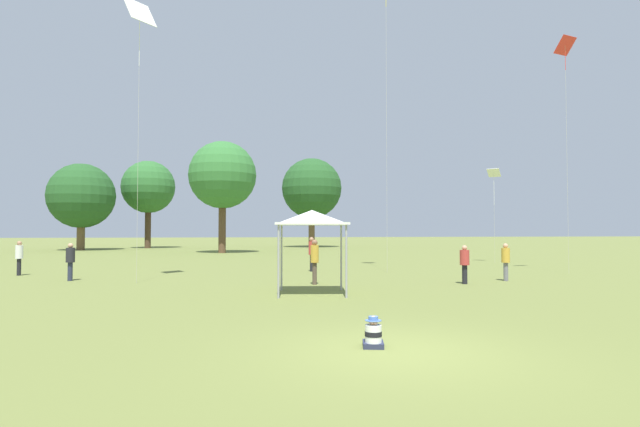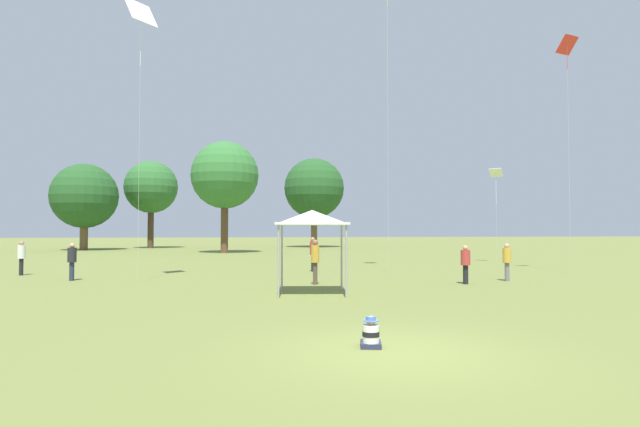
% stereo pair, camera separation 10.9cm
% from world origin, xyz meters
% --- Properties ---
extents(ground_plane, '(300.00, 300.00, 0.00)m').
position_xyz_m(ground_plane, '(0.00, 0.00, 0.00)').
color(ground_plane, olive).
extents(seated_toddler, '(0.48, 0.55, 0.60)m').
position_xyz_m(seated_toddler, '(-0.35, 0.41, 0.24)').
color(seated_toddler, '#282D47').
rests_on(seated_toddler, ground).
extents(person_standing_0, '(0.38, 0.38, 1.84)m').
position_xyz_m(person_standing_0, '(1.19, 17.69, 1.12)').
color(person_standing_0, black).
rests_on(person_standing_0, ground).
extents(person_standing_1, '(0.37, 0.37, 1.82)m').
position_xyz_m(person_standing_1, '(0.31, 11.30, 1.10)').
color(person_standing_1, brown).
rests_on(person_standing_1, ground).
extents(person_standing_2, '(0.51, 0.51, 1.64)m').
position_xyz_m(person_standing_2, '(-9.94, 14.61, 0.97)').
color(person_standing_2, '#282D42').
rests_on(person_standing_2, ground).
extents(person_standing_3, '(0.48, 0.48, 1.59)m').
position_xyz_m(person_standing_3, '(6.42, 10.47, 0.93)').
color(person_standing_3, black).
rests_on(person_standing_3, ground).
extents(person_standing_4, '(0.50, 0.50, 1.63)m').
position_xyz_m(person_standing_4, '(8.73, 11.30, 0.97)').
color(person_standing_4, slate).
rests_on(person_standing_4, ground).
extents(person_standing_5, '(0.38, 0.38, 1.68)m').
position_xyz_m(person_standing_5, '(-13.21, 17.76, 1.00)').
color(person_standing_5, black).
rests_on(person_standing_5, ground).
extents(canopy_tent, '(2.76, 2.76, 2.91)m').
position_xyz_m(canopy_tent, '(-0.25, 8.40, 2.62)').
color(canopy_tent, white).
rests_on(canopy_tent, ground).
extents(kite_0, '(1.13, 0.89, 12.14)m').
position_xyz_m(kite_0, '(13.90, 14.18, 11.36)').
color(kite_0, red).
rests_on(kite_0, ground).
extents(kite_2, '(1.04, 1.03, 6.38)m').
position_xyz_m(kite_2, '(14.56, 22.64, 5.90)').
color(kite_2, white).
rests_on(kite_2, ground).
extents(kite_3, '(1.37, 1.38, 12.05)m').
position_xyz_m(kite_3, '(-6.92, 13.19, 11.23)').
color(kite_3, white).
rests_on(kite_3, ground).
extents(distant_tree_0, '(6.56, 6.56, 10.88)m').
position_xyz_m(distant_tree_0, '(-4.01, 40.63, 7.55)').
color(distant_tree_0, brown).
rests_on(distant_tree_0, ground).
extents(distant_tree_1, '(6.46, 6.46, 10.80)m').
position_xyz_m(distant_tree_1, '(-13.33, 55.52, 7.52)').
color(distant_tree_1, '#473323').
rests_on(distant_tree_1, ground).
extents(distant_tree_2, '(7.16, 7.16, 9.60)m').
position_xyz_m(distant_tree_2, '(-19.53, 50.05, 5.99)').
color(distant_tree_2, brown).
rests_on(distant_tree_2, ground).
extents(distant_tree_3, '(7.77, 7.77, 11.57)m').
position_xyz_m(distant_tree_3, '(7.08, 55.20, 7.64)').
color(distant_tree_3, brown).
rests_on(distant_tree_3, ground).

